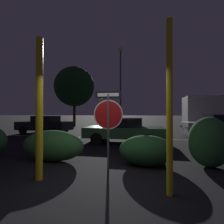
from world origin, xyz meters
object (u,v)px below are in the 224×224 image
at_px(stop_sign, 108,115).
at_px(yellow_pole_left, 39,108).
at_px(hedge_bush_1, 53,146).
at_px(street_lamp, 121,71).
at_px(passing_car_1, 45,125).
at_px(tree_0, 74,87).
at_px(yellow_pole_right, 170,107).
at_px(delivery_truck, 220,112).
at_px(passing_car_3, 221,126).
at_px(passing_car_2, 125,130).
at_px(hedge_bush_3, 210,142).
at_px(hedge_bush_2, 146,150).

relative_size(stop_sign, yellow_pole_left, 0.66).
height_order(hedge_bush_1, street_lamp, street_lamp).
bearing_deg(passing_car_1, tree_0, 9.20).
height_order(stop_sign, street_lamp, street_lamp).
distance_m(yellow_pole_right, street_lamp, 14.21).
height_order(delivery_truck, street_lamp, street_lamp).
xyz_separation_m(passing_car_1, passing_car_3, (12.60, 0.03, 0.05)).
bearing_deg(passing_car_2, hedge_bush_3, -142.72).
bearing_deg(hedge_bush_1, passing_car_2, 64.82).
distance_m(stop_sign, passing_car_1, 10.01).
height_order(hedge_bush_2, passing_car_1, passing_car_1).
xyz_separation_m(passing_car_2, tree_0, (-7.26, 10.37, 4.14)).
height_order(passing_car_1, tree_0, tree_0).
distance_m(hedge_bush_1, street_lamp, 12.67).
bearing_deg(yellow_pole_left, hedge_bush_3, 22.33).
bearing_deg(delivery_truck, yellow_pole_right, -24.51).
bearing_deg(hedge_bush_1, street_lamp, 86.49).
distance_m(passing_car_1, delivery_truck, 15.01).
relative_size(passing_car_1, passing_car_2, 1.00).
height_order(hedge_bush_2, street_lamp, street_lamp).
distance_m(yellow_pole_left, yellow_pole_right, 2.97).
relative_size(hedge_bush_2, street_lamp, 0.20).
relative_size(yellow_pole_right, passing_car_3, 0.71).
relative_size(hedge_bush_3, passing_car_2, 0.34).
bearing_deg(hedge_bush_2, tree_0, 120.06).
bearing_deg(hedge_bush_2, hedge_bush_3, 6.20).
xyz_separation_m(hedge_bush_1, hedge_bush_2, (3.05, 0.02, -0.05)).
bearing_deg(tree_0, passing_car_1, -85.06).
bearing_deg(delivery_truck, stop_sign, -32.68).
relative_size(hedge_bush_1, hedge_bush_2, 1.31).
bearing_deg(hedge_bush_2, passing_car_3, 55.67).
relative_size(stop_sign, delivery_truck, 0.38).
xyz_separation_m(hedge_bush_2, passing_car_2, (-1.11, 4.10, 0.21)).
bearing_deg(hedge_bush_1, hedge_bush_2, 0.34).
height_order(passing_car_1, passing_car_3, passing_car_3).
distance_m(yellow_pole_right, passing_car_2, 6.22).
xyz_separation_m(hedge_bush_1, passing_car_2, (1.94, 4.12, 0.16)).
distance_m(hedge_bush_2, tree_0, 17.28).
bearing_deg(stop_sign, tree_0, 113.30).
relative_size(yellow_pole_left, delivery_truck, 0.58).
distance_m(yellow_pole_left, delivery_truck, 15.99).
relative_size(hedge_bush_3, street_lamp, 0.18).
bearing_deg(hedge_bush_2, passing_car_1, 137.44).
distance_m(stop_sign, yellow_pole_right, 2.14).
xyz_separation_m(yellow_pole_right, tree_0, (-8.80, 16.31, 3.10)).
xyz_separation_m(yellow_pole_right, passing_car_2, (-1.54, 5.94, -1.04)).
distance_m(passing_car_1, passing_car_3, 12.60).
bearing_deg(yellow_pole_right, hedge_bush_2, 103.05).
bearing_deg(hedge_bush_2, yellow_pole_right, -76.95).
bearing_deg(hedge_bush_1, yellow_pole_right, -27.60).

